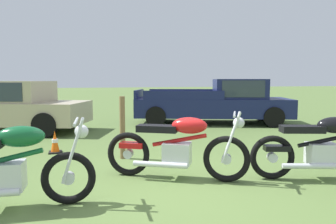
{
  "coord_description": "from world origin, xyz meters",
  "views": [
    {
      "loc": [
        -1.37,
        -4.05,
        1.46
      ],
      "look_at": [
        0.22,
        1.31,
        0.9
      ],
      "focal_mm": 34.27,
      "sensor_mm": 36.0,
      "label": 1
    }
  ],
  "objects_px": {
    "pickup_truck_navy": "(220,101)",
    "traffic_cone": "(55,143)",
    "motorcycle_green": "(5,168)",
    "motorcycle_red": "(177,147)",
    "car_beige": "(1,102)",
    "fence_post_wooden": "(122,128)",
    "motorcycle_black": "(322,148)"
  },
  "relations": [
    {
      "from": "pickup_truck_navy",
      "to": "traffic_cone",
      "type": "xyz_separation_m",
      "value": [
        -5.12,
        -3.12,
        -0.55
      ]
    },
    {
      "from": "pickup_truck_navy",
      "to": "traffic_cone",
      "type": "height_order",
      "value": "pickup_truck_navy"
    },
    {
      "from": "motorcycle_green",
      "to": "motorcycle_red",
      "type": "height_order",
      "value": "same"
    },
    {
      "from": "motorcycle_red",
      "to": "traffic_cone",
      "type": "distance_m",
      "value": 2.95
    },
    {
      "from": "motorcycle_red",
      "to": "pickup_truck_navy",
      "type": "bearing_deg",
      "value": 87.71
    },
    {
      "from": "car_beige",
      "to": "traffic_cone",
      "type": "height_order",
      "value": "car_beige"
    },
    {
      "from": "motorcycle_red",
      "to": "fence_post_wooden",
      "type": "height_order",
      "value": "fence_post_wooden"
    },
    {
      "from": "motorcycle_black",
      "to": "pickup_truck_navy",
      "type": "xyz_separation_m",
      "value": [
        1.27,
        6.06,
        0.28
      ]
    },
    {
      "from": "motorcycle_black",
      "to": "car_beige",
      "type": "height_order",
      "value": "car_beige"
    },
    {
      "from": "car_beige",
      "to": "fence_post_wooden",
      "type": "relative_size",
      "value": 4.03
    },
    {
      "from": "fence_post_wooden",
      "to": "car_beige",
      "type": "bearing_deg",
      "value": 124.51
    },
    {
      "from": "motorcycle_black",
      "to": "fence_post_wooden",
      "type": "bearing_deg",
      "value": 158.66
    },
    {
      "from": "car_beige",
      "to": "motorcycle_black",
      "type": "bearing_deg",
      "value": -27.77
    },
    {
      "from": "motorcycle_red",
      "to": "traffic_cone",
      "type": "bearing_deg",
      "value": 157.33
    },
    {
      "from": "motorcycle_black",
      "to": "pickup_truck_navy",
      "type": "distance_m",
      "value": 6.2
    },
    {
      "from": "traffic_cone",
      "to": "fence_post_wooden",
      "type": "bearing_deg",
      "value": -34.13
    },
    {
      "from": "motorcycle_black",
      "to": "pickup_truck_navy",
      "type": "height_order",
      "value": "pickup_truck_navy"
    },
    {
      "from": "traffic_cone",
      "to": "motorcycle_black",
      "type": "bearing_deg",
      "value": -37.41
    },
    {
      "from": "motorcycle_red",
      "to": "pickup_truck_navy",
      "type": "relative_size",
      "value": 0.36
    },
    {
      "from": "motorcycle_green",
      "to": "car_beige",
      "type": "xyz_separation_m",
      "value": [
        -1.21,
        6.1,
        0.35
      ]
    },
    {
      "from": "traffic_cone",
      "to": "fence_post_wooden",
      "type": "xyz_separation_m",
      "value": [
        1.24,
        -0.84,
        0.38
      ]
    },
    {
      "from": "motorcycle_black",
      "to": "pickup_truck_navy",
      "type": "bearing_deg",
      "value": 95.65
    },
    {
      "from": "motorcycle_green",
      "to": "motorcycle_red",
      "type": "bearing_deg",
      "value": 17.12
    },
    {
      "from": "pickup_truck_navy",
      "to": "fence_post_wooden",
      "type": "distance_m",
      "value": 5.55
    },
    {
      "from": "motorcycle_black",
      "to": "traffic_cone",
      "type": "bearing_deg",
      "value": 160.12
    },
    {
      "from": "motorcycle_green",
      "to": "traffic_cone",
      "type": "height_order",
      "value": "motorcycle_green"
    },
    {
      "from": "car_beige",
      "to": "motorcycle_red",
      "type": "bearing_deg",
      "value": -37.47
    },
    {
      "from": "pickup_truck_navy",
      "to": "motorcycle_red",
      "type": "bearing_deg",
      "value": -101.49
    },
    {
      "from": "motorcycle_green",
      "to": "traffic_cone",
      "type": "bearing_deg",
      "value": 86.23
    },
    {
      "from": "pickup_truck_navy",
      "to": "motorcycle_green",
      "type": "bearing_deg",
      "value": -112.96
    },
    {
      "from": "traffic_cone",
      "to": "motorcycle_red",
      "type": "bearing_deg",
      "value": -51.63
    },
    {
      "from": "motorcycle_red",
      "to": "traffic_cone",
      "type": "height_order",
      "value": "motorcycle_red"
    }
  ]
}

